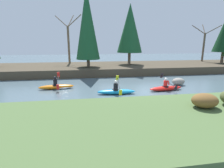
% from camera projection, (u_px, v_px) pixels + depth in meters
% --- Properties ---
extents(ground_plane, '(90.00, 90.00, 0.00)m').
position_uv_depth(ground_plane, '(143.00, 91.00, 13.39)').
color(ground_plane, '#4C606B').
extents(riverbank_near, '(44.00, 5.95, 0.54)m').
position_uv_depth(riverbank_near, '(187.00, 121.00, 7.61)').
color(riverbank_near, '#4C6638').
rests_on(riverbank_near, ground).
extents(riverbank_far, '(44.00, 8.06, 0.87)m').
position_uv_depth(riverbank_far, '(119.00, 68.00, 22.62)').
color(riverbank_far, '#473D2D').
rests_on(riverbank_far, ground).
extents(conifer_tree_left, '(2.66, 2.66, 8.56)m').
position_uv_depth(conifer_tree_left, '(87.00, 24.00, 19.03)').
color(conifer_tree_left, brown).
rests_on(conifer_tree_left, riverbank_far).
extents(conifer_tree_mid_left, '(3.18, 3.18, 7.42)m').
position_uv_depth(conifer_tree_mid_left, '(130.00, 29.00, 21.64)').
color(conifer_tree_mid_left, brown).
rests_on(conifer_tree_mid_left, riverbank_far).
extents(bare_tree_upstream, '(3.58, 3.54, 6.50)m').
position_uv_depth(bare_tree_upstream, '(69.00, 40.00, 23.12)').
color(bare_tree_upstream, brown).
rests_on(bare_tree_upstream, riverbank_far).
extents(bare_tree_mid_upstream, '(3.06, 3.02, 5.50)m').
position_uv_depth(bare_tree_mid_upstream, '(204.00, 44.00, 26.01)').
color(bare_tree_mid_upstream, brown).
rests_on(bare_tree_mid_upstream, riverbank_far).
extents(shrub_clump_second, '(1.26, 1.05, 0.68)m').
position_uv_depth(shrub_clump_second, '(205.00, 101.00, 8.38)').
color(shrub_clump_second, brown).
rests_on(shrub_clump_second, riverbank_near).
extents(kayaker_lead, '(2.80, 2.07, 1.20)m').
position_uv_depth(kayaker_lead, '(166.00, 88.00, 13.44)').
color(kayaker_lead, red).
rests_on(kayaker_lead, ground).
extents(kayaker_middle, '(2.79, 2.07, 1.20)m').
position_uv_depth(kayaker_middle, '(117.00, 91.00, 12.50)').
color(kayaker_middle, '#1993D6').
rests_on(kayaker_middle, ground).
extents(kayaker_trailing, '(2.79, 2.07, 1.20)m').
position_uv_depth(kayaker_trailing, '(58.00, 86.00, 13.94)').
color(kayaker_trailing, orange).
rests_on(kayaker_trailing, ground).
extents(boulder_midstream, '(1.10, 0.86, 0.62)m').
position_uv_depth(boulder_midstream, '(178.00, 82.00, 15.18)').
color(boulder_midstream, gray).
rests_on(boulder_midstream, ground).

